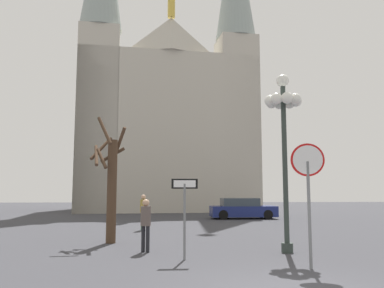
# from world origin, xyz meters

# --- Properties ---
(cathedral) EXTENTS (17.97, 14.00, 31.45)m
(cathedral) POSITION_xyz_m (-2.44, 32.17, 9.39)
(cathedral) COLOR #BCB5A5
(cathedral) RESTS_ON ground
(stop_sign) EXTENTS (0.83, 0.23, 3.12)m
(stop_sign) POSITION_xyz_m (1.24, 2.24, 2.21)
(stop_sign) COLOR slate
(stop_sign) RESTS_ON ground
(one_way_arrow_sign) EXTENTS (0.75, 0.07, 2.26)m
(one_way_arrow_sign) POSITION_xyz_m (-1.82, 3.74, 1.50)
(one_way_arrow_sign) COLOR slate
(one_way_arrow_sign) RESTS_ON ground
(street_lamp) EXTENTS (1.22, 1.22, 5.71)m
(street_lamp) POSITION_xyz_m (1.44, 4.82, 4.19)
(street_lamp) COLOR #2D3833
(street_lamp) RESTS_ON ground
(bare_tree) EXTENTS (1.36, 1.59, 4.72)m
(bare_tree) POSITION_xyz_m (-4.43, 7.52, 2.23)
(bare_tree) COLOR #473323
(bare_tree) RESTS_ON ground
(parked_car_near_navy) EXTENTS (4.52, 2.00, 1.42)m
(parked_car_near_navy) POSITION_xyz_m (2.94, 19.93, 0.67)
(parked_car_near_navy) COLOR navy
(parked_car_near_navy) RESTS_ON ground
(pedestrian_walking) EXTENTS (0.32, 0.32, 1.73)m
(pedestrian_walking) POSITION_xyz_m (-3.45, 12.27, 1.05)
(pedestrian_walking) COLOR #33663F
(pedestrian_walking) RESTS_ON ground
(pedestrian_standing) EXTENTS (0.32, 0.32, 1.65)m
(pedestrian_standing) POSITION_xyz_m (-2.98, 5.20, 1.00)
(pedestrian_standing) COLOR black
(pedestrian_standing) RESTS_ON ground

